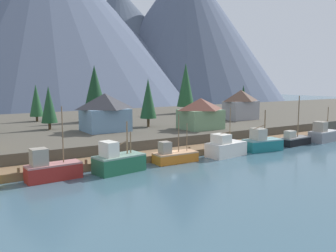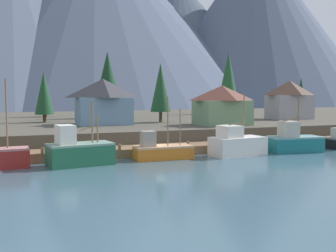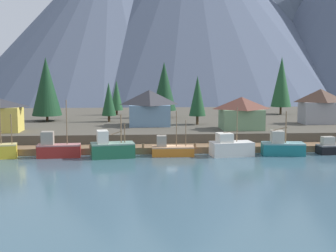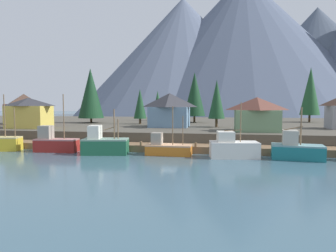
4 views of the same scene
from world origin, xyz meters
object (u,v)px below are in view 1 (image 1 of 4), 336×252
house_grey (241,104)px  conifer_back_left (49,105)px  fishing_boat_grey (323,135)px  conifer_near_left (148,99)px  conifer_near_right (95,90)px  conifer_back_right (36,100)px  fishing_boat_black (295,140)px  fishing_boat_green (118,161)px  fishing_boat_red (51,169)px  conifer_mid_left (243,98)px  fishing_boat_orange (174,156)px  fishing_boat_teal (262,143)px  house_blue (105,112)px  house_green (201,113)px  fishing_boat_white (225,148)px  conifer_centre (186,85)px

house_grey → conifer_back_left: conifer_back_left is taller
fishing_boat_grey → conifer_back_left: size_ratio=0.83×
conifer_near_left → conifer_near_right: 14.86m
conifer_back_left → fishing_boat_grey: bearing=-30.5°
conifer_back_left → conifer_back_right: conifer_back_right is taller
fishing_boat_black → fishing_boat_green: bearing=176.3°
fishing_boat_red → conifer_back_left: (6.36, 25.27, 5.74)m
conifer_mid_left → fishing_boat_black: bearing=-117.5°
fishing_boat_red → fishing_boat_grey: 50.07m
fishing_boat_orange → fishing_boat_black: (25.53, -0.10, -0.01)m
fishing_boat_orange → fishing_boat_red: bearing=-179.0°
fishing_boat_green → fishing_boat_grey: 42.06m
conifer_back_left → conifer_near_left: bearing=-20.2°
conifer_near_right → conifer_back_left: size_ratio=1.53×
fishing_boat_teal → conifer_back_left: size_ratio=0.84×
house_blue → fishing_boat_green: bearing=-108.3°
fishing_boat_red → conifer_back_right: 41.11m
conifer_mid_left → conifer_back_left: size_ratio=0.96×
house_green → conifer_back_right: 36.74m
house_blue → conifer_near_left: conifer_near_left is taller
fishing_boat_orange → conifer_back_right: bearing=104.6°
conifer_near_right → conifer_back_left: bearing=-147.4°
fishing_boat_grey → conifer_back_right: conifer_back_right is taller
fishing_boat_green → fishing_boat_teal: 25.71m
fishing_boat_white → conifer_centre: (20.16, 39.25, 8.81)m
fishing_boat_black → conifer_back_left: bearing=140.1°
house_green → fishing_boat_grey: bearing=-30.6°
fishing_boat_teal → conifer_near_left: conifer_near_left is taller
fishing_boat_orange → conifer_back_left: bearing=113.8°
fishing_boat_red → fishing_boat_white: 25.82m
fishing_boat_red → conifer_back_right: (7.39, 40.03, 5.74)m
conifer_back_right → conifer_mid_left: bearing=-13.2°
fishing_boat_black → conifer_centre: 39.95m
conifer_mid_left → conifer_back_right: 51.24m
fishing_boat_white → fishing_boat_teal: bearing=-6.6°
fishing_boat_orange → fishing_boat_grey: fishing_boat_orange is taller
fishing_boat_teal → fishing_boat_green: bearing=-172.2°
fishing_boat_black → house_blue: (-28.20, 18.30, 4.98)m
conifer_near_right → conifer_back_right: size_ratio=1.51×
conifer_back_right → conifer_near_left: bearing=-52.7°
conifer_back_left → conifer_back_right: 14.80m
fishing_boat_black → fishing_boat_red: bearing=175.0°
conifer_back_left → conifer_centre: 41.90m
conifer_back_left → fishing_boat_green: bearing=-86.4°
fishing_boat_red → fishing_boat_orange: (16.94, -0.04, -0.38)m
conifer_back_left → conifer_centre: bearing=18.6°
fishing_boat_orange → conifer_near_left: bearing=72.3°
fishing_boat_grey → conifer_near_left: (-26.62, 19.49, 6.63)m
conifer_mid_left → house_green: bearing=-147.8°
fishing_boat_red → fishing_boat_grey: bearing=-3.7°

